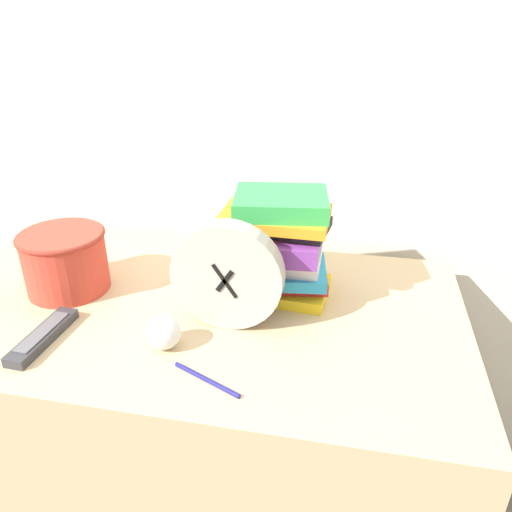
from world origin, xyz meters
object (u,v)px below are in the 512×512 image
object	(u,v)px
book_stack	(278,245)
pen	(207,380)
tv_remote	(43,336)
crumpled_paper_ball	(164,332)
desk_clock	(227,276)
basket	(65,259)

from	to	relation	value
book_stack	pen	world-z (taller)	book_stack
tv_remote	crumpled_paper_ball	distance (m)	0.25
pen	crumpled_paper_ball	bearing A→B (deg)	143.00
desk_clock	basket	xyz separation A→B (m)	(-0.40, 0.07, -0.04)
desk_clock	crumpled_paper_ball	size ratio (longest dim) A/B	3.38
book_stack	tv_remote	xyz separation A→B (m)	(-0.42, -0.28, -0.11)
desk_clock	crumpled_paper_ball	world-z (taller)	desk_clock
book_stack	crumpled_paper_ball	bearing A→B (deg)	-126.22
book_stack	crumpled_paper_ball	world-z (taller)	book_stack
tv_remote	pen	xyz separation A→B (m)	(0.35, -0.05, -0.01)
desk_clock	tv_remote	size ratio (longest dim) A/B	1.22
book_stack	pen	size ratio (longest dim) A/B	1.78
tv_remote	basket	bearing A→B (deg)	105.92
basket	pen	size ratio (longest dim) A/B	1.42
basket	crumpled_paper_ball	size ratio (longest dim) A/B	2.88
book_stack	tv_remote	size ratio (longest dim) A/B	1.31
book_stack	tv_remote	world-z (taller)	book_stack
book_stack	crumpled_paper_ball	size ratio (longest dim) A/B	3.62
crumpled_paper_ball	pen	size ratio (longest dim) A/B	0.49
desk_clock	pen	xyz separation A→B (m)	(0.01, -0.18, -0.11)
basket	pen	distance (m)	0.48
desk_clock	basket	bearing A→B (deg)	170.23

